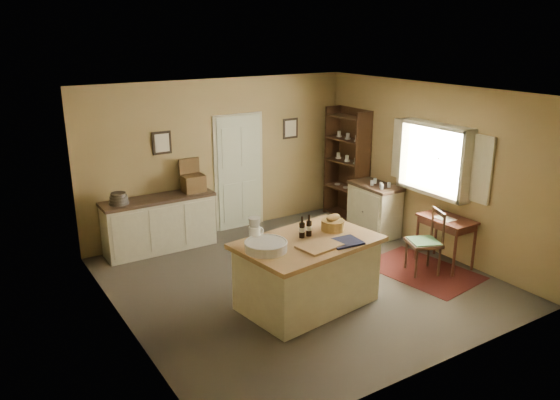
# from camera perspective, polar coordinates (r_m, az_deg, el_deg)

# --- Properties ---
(ground) EXTENTS (5.00, 5.00, 0.00)m
(ground) POSITION_cam_1_polar(r_m,az_deg,el_deg) (8.00, 2.08, -8.44)
(ground) COLOR #4F483C
(ground) RESTS_ON ground
(wall_back) EXTENTS (5.00, 0.10, 2.70)m
(wall_back) POSITION_cam_1_polar(r_m,az_deg,el_deg) (9.61, -6.26, 4.49)
(wall_back) COLOR olive
(wall_back) RESTS_ON ground
(wall_front) EXTENTS (5.00, 0.10, 2.70)m
(wall_front) POSITION_cam_1_polar(r_m,az_deg,el_deg) (5.75, 16.46, -5.24)
(wall_front) COLOR olive
(wall_front) RESTS_ON ground
(wall_left) EXTENTS (0.10, 5.00, 2.70)m
(wall_left) POSITION_cam_1_polar(r_m,az_deg,el_deg) (6.50, -16.34, -2.55)
(wall_left) COLOR olive
(wall_left) RESTS_ON ground
(wall_right) EXTENTS (0.10, 5.00, 2.70)m
(wall_right) POSITION_cam_1_polar(r_m,az_deg,el_deg) (9.11, 15.32, 3.24)
(wall_right) COLOR olive
(wall_right) RESTS_ON ground
(ceiling) EXTENTS (5.00, 5.00, 0.00)m
(ceiling) POSITION_cam_1_polar(r_m,az_deg,el_deg) (7.24, 2.32, 11.15)
(ceiling) COLOR silver
(ceiling) RESTS_ON wall_back
(door) EXTENTS (0.97, 0.06, 2.11)m
(door) POSITION_cam_1_polar(r_m,az_deg,el_deg) (9.80, -4.29, 3.03)
(door) COLOR beige
(door) RESTS_ON ground
(framed_prints) EXTENTS (2.82, 0.02, 0.38)m
(framed_prints) POSITION_cam_1_polar(r_m,az_deg,el_deg) (9.60, -5.20, 6.77)
(framed_prints) COLOR black
(framed_prints) RESTS_ON ground
(window) EXTENTS (0.25, 1.99, 1.12)m
(window) POSITION_cam_1_polar(r_m,az_deg,el_deg) (8.88, 16.02, 4.15)
(window) COLOR beige
(window) RESTS_ON ground
(work_island) EXTENTS (1.93, 1.39, 1.20)m
(work_island) POSITION_cam_1_polar(r_m,az_deg,el_deg) (7.17, 2.80, -7.41)
(work_island) COLOR beige
(work_island) RESTS_ON ground
(sideboard) EXTENTS (1.83, 0.52, 1.18)m
(sideboard) POSITION_cam_1_polar(r_m,az_deg,el_deg) (9.11, -12.43, -2.25)
(sideboard) COLOR beige
(sideboard) RESTS_ON ground
(rug) EXTENTS (1.31, 1.74, 0.01)m
(rug) POSITION_cam_1_polar(r_m,az_deg,el_deg) (8.57, 14.62, -7.17)
(rug) COLOR #4A1512
(rug) RESTS_ON ground
(writing_desk) EXTENTS (0.50, 0.82, 0.82)m
(writing_desk) POSITION_cam_1_polar(r_m,az_deg,el_deg) (8.64, 17.01, -2.44)
(writing_desk) COLOR #3A1A11
(writing_desk) RESTS_ON ground
(desk_chair) EXTENTS (0.58, 0.58, 0.95)m
(desk_chair) POSITION_cam_1_polar(r_m,az_deg,el_deg) (8.34, 14.79, -4.36)
(desk_chair) COLOR #311C11
(desk_chair) RESTS_ON ground
(right_cabinet) EXTENTS (0.53, 0.94, 0.99)m
(right_cabinet) POSITION_cam_1_polar(r_m,az_deg,el_deg) (9.76, 9.84, -0.90)
(right_cabinet) COLOR beige
(right_cabinet) RESTS_ON ground
(shelving_unit) EXTENTS (0.36, 0.94, 2.10)m
(shelving_unit) POSITION_cam_1_polar(r_m,az_deg,el_deg) (10.39, 7.18, 3.72)
(shelving_unit) COLOR #311C11
(shelving_unit) RESTS_ON ground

